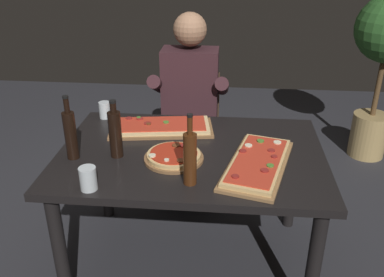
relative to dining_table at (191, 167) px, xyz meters
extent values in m
plane|color=#2D2D33|center=(0.00, 0.00, -0.64)|extent=(6.40, 6.40, 0.00)
cube|color=black|center=(0.00, 0.00, 0.08)|extent=(1.40, 0.96, 0.04)
cylinder|color=black|center=(-0.62, -0.40, -0.29)|extent=(0.07, 0.07, 0.70)
cylinder|color=black|center=(0.62, -0.40, -0.29)|extent=(0.07, 0.07, 0.70)
cylinder|color=black|center=(-0.62, 0.40, -0.29)|extent=(0.07, 0.07, 0.70)
cylinder|color=black|center=(0.62, 0.40, -0.29)|extent=(0.07, 0.07, 0.70)
cube|color=brown|center=(-0.20, 0.25, 0.10)|extent=(0.63, 0.35, 0.02)
cube|color=#E5C184|center=(-0.20, 0.25, 0.12)|extent=(0.59, 0.31, 0.02)
cube|color=red|center=(-0.20, 0.25, 0.13)|extent=(0.54, 0.28, 0.01)
cylinder|color=#4C7F2D|center=(-0.17, 0.26, 0.14)|extent=(0.03, 0.03, 0.01)
cylinder|color=maroon|center=(-0.28, 0.24, 0.14)|extent=(0.04, 0.04, 0.01)
cylinder|color=maroon|center=(-0.34, 0.30, 0.14)|extent=(0.04, 0.04, 0.01)
cylinder|color=brown|center=(-0.27, 0.23, 0.14)|extent=(0.03, 0.03, 0.01)
cylinder|color=#4C7F2D|center=(-0.34, 0.31, 0.14)|extent=(0.03, 0.03, 0.01)
cylinder|color=maroon|center=(-0.40, 0.30, 0.14)|extent=(0.04, 0.04, 0.01)
cube|color=olive|center=(0.34, -0.13, 0.10)|extent=(0.41, 0.64, 0.02)
cube|color=#DBB270|center=(0.34, -0.13, 0.12)|extent=(0.37, 0.60, 0.02)
cube|color=red|center=(0.34, -0.13, 0.13)|extent=(0.33, 0.55, 0.01)
cylinder|color=beige|center=(0.30, 0.01, 0.14)|extent=(0.04, 0.04, 0.01)
cylinder|color=maroon|center=(0.27, -0.06, 0.14)|extent=(0.04, 0.04, 0.01)
cylinder|color=maroon|center=(0.37, -0.25, 0.14)|extent=(0.04, 0.04, 0.01)
cylinder|color=#4C7F2D|center=(0.37, 0.06, 0.14)|extent=(0.04, 0.04, 0.01)
cylinder|color=maroon|center=(0.41, -0.04, 0.14)|extent=(0.04, 0.04, 0.01)
cylinder|color=beige|center=(0.45, 0.06, 0.14)|extent=(0.04, 0.04, 0.01)
cylinder|color=maroon|center=(0.42, -0.10, 0.14)|extent=(0.03, 0.03, 0.01)
cylinder|color=#4C7F2D|center=(0.40, -0.20, 0.14)|extent=(0.03, 0.03, 0.01)
cylinder|color=maroon|center=(0.23, -0.31, 0.14)|extent=(0.03, 0.03, 0.01)
cylinder|color=brown|center=(-0.08, -0.10, 0.10)|extent=(0.30, 0.30, 0.02)
cylinder|color=#DBB270|center=(-0.08, -0.10, 0.12)|extent=(0.27, 0.27, 0.02)
cylinder|color=#B72D19|center=(-0.08, -0.10, 0.13)|extent=(0.24, 0.24, 0.01)
cylinder|color=#4C7F2D|center=(0.01, -0.06, 0.14)|extent=(0.04, 0.04, 0.01)
cylinder|color=brown|center=(-0.03, -0.19, 0.14)|extent=(0.04, 0.04, 0.01)
cylinder|color=maroon|center=(-0.04, -0.03, 0.14)|extent=(0.04, 0.04, 0.01)
cylinder|color=beige|center=(-0.18, -0.15, 0.14)|extent=(0.04, 0.04, 0.01)
cylinder|color=beige|center=(-0.10, -0.19, 0.14)|extent=(0.03, 0.03, 0.01)
cylinder|color=brown|center=(-0.08, -0.03, 0.14)|extent=(0.04, 0.04, 0.01)
cylinder|color=#47230F|center=(0.02, -0.32, 0.22)|extent=(0.06, 0.06, 0.25)
cylinder|color=#47230F|center=(0.02, -0.32, 0.39)|extent=(0.02, 0.02, 0.08)
cylinder|color=black|center=(0.02, -0.32, 0.43)|extent=(0.03, 0.03, 0.01)
cylinder|color=black|center=(-0.60, -0.13, 0.22)|extent=(0.06, 0.06, 0.25)
cylinder|color=black|center=(-0.60, -0.13, 0.38)|extent=(0.03, 0.03, 0.08)
cylinder|color=black|center=(-0.60, -0.13, 0.43)|extent=(0.03, 0.03, 0.01)
cylinder|color=black|center=(-0.38, -0.09, 0.22)|extent=(0.07, 0.07, 0.24)
cylinder|color=black|center=(-0.38, -0.09, 0.36)|extent=(0.03, 0.03, 0.05)
cylinder|color=black|center=(-0.38, -0.09, 0.40)|extent=(0.03, 0.03, 0.01)
cylinder|color=silver|center=(-0.58, 0.40, 0.15)|extent=(0.07, 0.07, 0.10)
cylinder|color=silver|center=(-0.58, 0.40, 0.12)|extent=(0.06, 0.06, 0.05)
cylinder|color=silver|center=(-0.42, -0.41, 0.15)|extent=(0.08, 0.08, 0.11)
cylinder|color=silver|center=(-0.42, -0.41, 0.12)|extent=(0.06, 0.06, 0.05)
cube|color=#3D2B1E|center=(-0.08, 0.78, -0.21)|extent=(0.44, 0.44, 0.04)
cube|color=#3D2B1E|center=(-0.08, 0.98, 0.02)|extent=(0.40, 0.04, 0.42)
cylinder|color=#3D2B1E|center=(-0.27, 0.59, -0.44)|extent=(0.04, 0.04, 0.41)
cylinder|color=#3D2B1E|center=(0.11, 0.59, -0.44)|extent=(0.04, 0.04, 0.41)
cylinder|color=#3D2B1E|center=(-0.27, 0.97, -0.44)|extent=(0.04, 0.04, 0.41)
cylinder|color=#3D2B1E|center=(0.11, 0.97, -0.44)|extent=(0.04, 0.04, 0.41)
cylinder|color=#23232D|center=(-0.18, 0.60, -0.42)|extent=(0.11, 0.11, 0.45)
cylinder|color=#23232D|center=(0.02, 0.60, -0.42)|extent=(0.11, 0.11, 0.45)
cube|color=#23232D|center=(-0.08, 0.68, -0.13)|extent=(0.34, 0.40, 0.12)
cube|color=#381E23|center=(-0.08, 0.78, 0.19)|extent=(0.38, 0.22, 0.52)
sphere|color=#A37556|center=(-0.08, 0.78, 0.58)|extent=(0.22, 0.22, 0.22)
cylinder|color=#381E23|center=(-0.30, 0.73, 0.21)|extent=(0.09, 0.31, 0.21)
cylinder|color=#381E23|center=(0.14, 0.73, 0.21)|extent=(0.09, 0.31, 0.21)
cylinder|color=tan|center=(1.42, 1.48, -0.45)|extent=(0.30, 0.30, 0.38)
cylinder|color=brown|center=(1.42, 1.48, 0.00)|extent=(0.04, 0.04, 0.51)
camera|label=1|loc=(0.19, -1.97, 1.13)|focal=39.42mm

